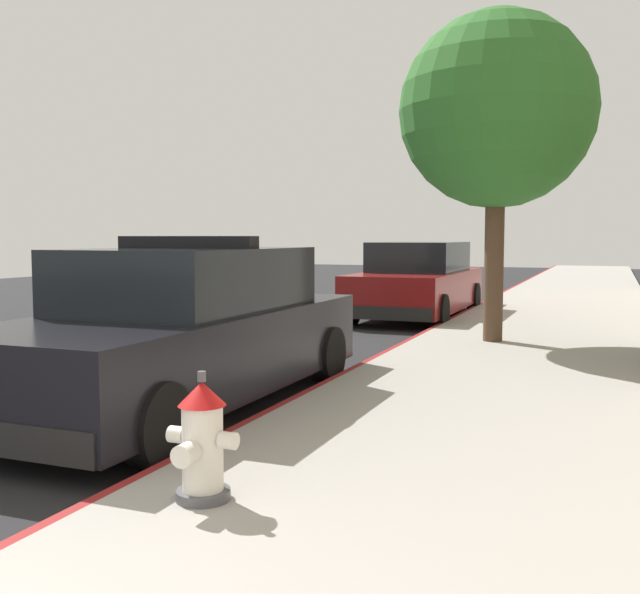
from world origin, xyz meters
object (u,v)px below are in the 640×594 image
at_px(parked_car_silver_ahead, 418,282).
at_px(street_tree, 497,111).
at_px(police_cruiser, 185,332).
at_px(fire_hydrant, 202,441).

xyz_separation_m(parked_car_silver_ahead, street_tree, (2.12, -3.90, 2.73)).
height_order(police_cruiser, parked_car_silver_ahead, police_cruiser).
bearing_deg(police_cruiser, parked_car_silver_ahead, 89.03).
bearing_deg(fire_hydrant, street_tree, 85.46).
distance_m(parked_car_silver_ahead, street_tree, 5.21).
bearing_deg(parked_car_silver_ahead, fire_hydrant, -82.14).
bearing_deg(fire_hydrant, parked_car_silver_ahead, 97.86).
bearing_deg(fire_hydrant, police_cruiser, 124.09).
relative_size(parked_car_silver_ahead, street_tree, 1.02).
distance_m(police_cruiser, street_tree, 5.94).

